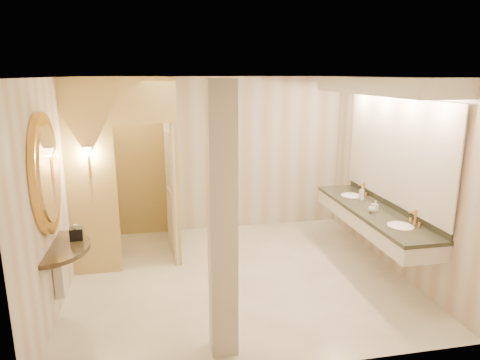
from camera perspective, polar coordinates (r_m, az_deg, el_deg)
name	(u,v)px	position (r m, az deg, el deg)	size (l,w,h in m)	color
floor	(238,276)	(6.11, -0.21, -12.67)	(4.50, 4.50, 0.00)	white
ceiling	(238,77)	(5.46, -0.24, 13.56)	(4.50, 4.50, 0.00)	white
wall_back	(217,155)	(7.57, -3.04, 3.36)	(4.50, 0.02, 2.70)	beige
wall_front	(281,238)	(3.78, 5.46, -7.64)	(4.50, 0.02, 2.70)	beige
wall_left	(58,191)	(5.68, -23.14, -1.33)	(0.02, 4.00, 2.70)	beige
wall_right	(394,175)	(6.43, 19.88, 0.65)	(0.02, 4.00, 2.70)	beige
toilet_closet	(153,168)	(6.48, -11.53, 1.63)	(1.50, 1.55, 2.70)	#DBC472
wall_sconce	(88,153)	(5.96, -19.60, 3.42)	(0.14, 0.14, 0.42)	#D69044
vanity	(379,157)	(6.22, 18.08, 2.99)	(0.75, 2.81, 2.09)	beige
console_shelf	(49,206)	(5.09, -24.13, -3.18)	(1.02, 1.02, 1.96)	black
pillar	(222,224)	(4.08, -2.36, -5.92)	(0.26, 0.26, 2.70)	beige
tissue_box	(76,234)	(5.33, -21.01, -6.68)	(0.14, 0.14, 0.14)	black
toilet	(103,228)	(7.15, -17.83, -6.12)	(0.41, 0.71, 0.73)	white
soap_bottle_a	(375,206)	(6.28, 17.61, -3.28)	(0.07, 0.07, 0.15)	beige
soap_bottle_b	(372,208)	(6.19, 17.16, -3.58)	(0.10, 0.10, 0.13)	silver
soap_bottle_c	(362,193)	(6.72, 15.93, -1.71)	(0.08, 0.09, 0.22)	#C6B28C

